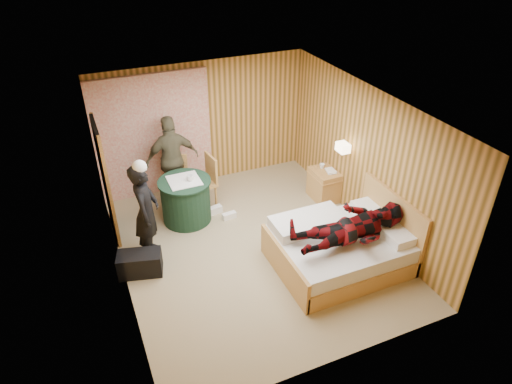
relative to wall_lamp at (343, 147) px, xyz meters
name	(u,v)px	position (x,y,z in m)	size (l,w,h in m)	color
floor	(253,247)	(-1.92, -0.45, -1.30)	(4.20, 5.00, 0.01)	tan
ceiling	(252,108)	(-1.92, -0.45, 1.20)	(4.20, 5.00, 0.01)	white
wall_back	(203,124)	(-1.92, 2.05, -0.05)	(4.20, 0.02, 2.50)	tan
wall_left	(113,215)	(-4.02, -0.45, -0.05)	(0.02, 5.00, 2.50)	tan
wall_right	(366,159)	(0.18, -0.45, -0.05)	(0.02, 5.00, 2.50)	tan
curtain	(154,136)	(-2.92, 1.98, -0.10)	(2.20, 0.08, 2.40)	silver
doorway	(105,181)	(-3.98, 0.95, -0.28)	(0.06, 0.90, 2.05)	black
wall_lamp	(343,147)	(0.00, 0.00, 0.00)	(0.26, 0.24, 0.16)	gold
bed	(340,247)	(-0.80, -1.34, -0.99)	(2.00, 1.56, 1.07)	tan
nightstand	(324,184)	(-0.04, 0.43, -0.99)	(0.46, 0.63, 0.60)	tan
round_table	(186,200)	(-2.70, 0.79, -0.88)	(0.94, 0.94, 0.83)	#1B3B26
chair_far	(177,175)	(-2.67, 1.52, -0.76)	(0.55, 0.55, 0.93)	tan
chair_near	(206,178)	(-2.21, 1.11, -0.71)	(0.52, 0.52, 1.02)	tan
duffel_bag	(140,263)	(-3.77, -0.34, -1.11)	(0.66, 0.35, 0.38)	black
sneaker_left	(214,210)	(-2.19, 0.78, -1.23)	(0.30, 0.12, 0.13)	white
sneaker_right	(229,216)	(-1.99, 0.51, -1.24)	(0.26, 0.10, 0.11)	white
woman_standing	(146,212)	(-3.51, 0.07, -0.47)	(0.61, 0.40, 1.66)	black
man_at_table	(173,159)	(-2.70, 1.57, -0.44)	(1.01, 0.42, 1.72)	brown
man_on_bed	(354,220)	(-0.77, -1.56, -0.33)	(1.77, 0.67, 0.86)	#5F090B
book_lower	(327,172)	(-0.04, 0.38, -0.68)	(0.17, 0.22, 0.02)	white
book_upper	(327,171)	(-0.04, 0.38, -0.66)	(0.16, 0.22, 0.02)	white
cup_nightstand	(322,166)	(-0.04, 0.56, -0.65)	(0.10, 0.10, 0.09)	white
cup_table	(190,178)	(-2.60, 0.74, -0.42)	(0.12, 0.12, 0.10)	white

